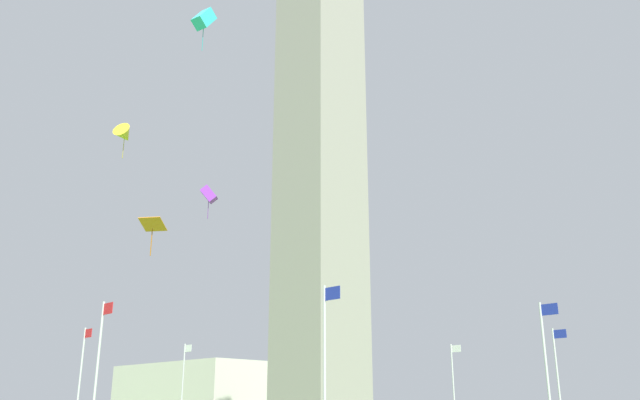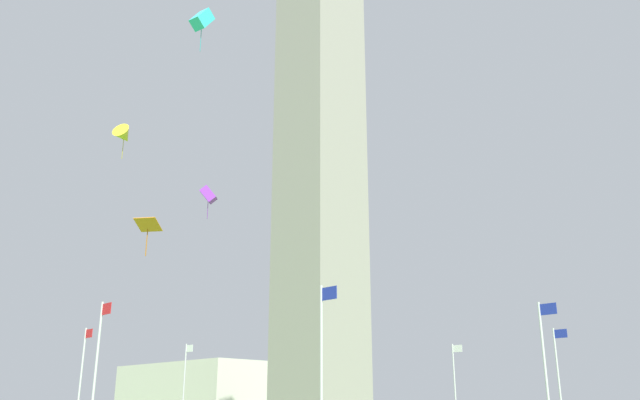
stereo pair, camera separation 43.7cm
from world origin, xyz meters
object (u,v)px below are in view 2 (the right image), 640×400
object	(u,v)px
kite_purple_box	(208,195)
flagpole_nw	(322,360)
flagpole_sw	(81,377)
distant_building	(204,395)
flagpole_w	(97,366)
flagpole_se	(320,386)
kite_yellow_delta	(124,136)
kite_orange_diamond	(148,226)
kite_cyan_box	(202,20)
obelisk_monument	(320,121)
flagpole_e	(455,384)
flagpole_ne	(559,377)
flagpole_s	(184,384)
flagpole_n	(546,367)

from	to	relation	value
kite_purple_box	flagpole_nw	bearing A→B (deg)	-12.17
flagpole_sw	distant_building	xyz separation A→B (m)	(-32.60, 34.44, -0.24)
flagpole_w	flagpole_nw	bearing A→B (deg)	22.50
flagpole_se	kite_yellow_delta	bearing A→B (deg)	-72.62
flagpole_w	flagpole_nw	world-z (taller)	same
flagpole_se	flagpole_w	xyz separation A→B (m)	(12.57, -30.34, 0.00)
kite_orange_diamond	flagpole_se	bearing A→B (deg)	125.06
flagpole_sw	flagpole_nw	world-z (taller)	same
kite_yellow_delta	kite_cyan_box	xyz separation A→B (m)	(9.19, -0.31, 4.88)
obelisk_monument	flagpole_e	world-z (taller)	obelisk_monument
flagpole_w	kite_orange_diamond	xyz separation A→B (m)	(11.72, -4.27, 4.99)
flagpole_ne	kite_cyan_box	world-z (taller)	kite_cyan_box
flagpole_w	kite_orange_diamond	world-z (taller)	kite_orange_diamond
kite_cyan_box	distant_building	world-z (taller)	kite_cyan_box
flagpole_s	flagpole_sw	size ratio (longest dim) A/B	1.00
obelisk_monument	flagpole_w	distance (m)	27.38
flagpole_n	flagpole_se	size ratio (longest dim) A/B	1.00
flagpole_se	obelisk_monument	bearing A→B (deg)	-45.14
flagpole_e	kite_yellow_delta	distance (m)	37.13
obelisk_monument	kite_yellow_delta	bearing A→B (deg)	-103.30
flagpole_se	kite_purple_box	size ratio (longest dim) A/B	3.21
distant_building	obelisk_monument	bearing A→B (deg)	-25.87
kite_cyan_box	flagpole_s	bearing A→B (deg)	145.55
flagpole_ne	flagpole_w	bearing A→B (deg)	-112.50
kite_purple_box	kite_yellow_delta	size ratio (longest dim) A/B	0.99
flagpole_ne	kite_orange_diamond	xyz separation A→B (m)	(-0.85, -34.60, 4.99)
kite_purple_box	distant_building	world-z (taller)	kite_purple_box
kite_purple_box	flagpole_se	bearing A→B (deg)	115.29
flagpole_ne	flagpole_nw	world-z (taller)	same
flagpole_w	kite_cyan_box	distance (m)	21.48
flagpole_s	kite_yellow_delta	world-z (taller)	kite_yellow_delta
flagpole_nw	distant_building	world-z (taller)	distant_building
kite_orange_diamond	distant_building	distance (m)	72.05
kite_yellow_delta	obelisk_monument	bearing A→B (deg)	76.70
kite_yellow_delta	kite_cyan_box	bearing A→B (deg)	-1.94
flagpole_ne	flagpole_nw	xyz separation A→B (m)	(-0.00, -25.13, 0.00)
obelisk_monument	flagpole_s	bearing A→B (deg)	180.00
flagpole_sw	distant_building	bearing A→B (deg)	133.43
obelisk_monument	flagpole_s	xyz separation A→B (m)	(-17.71, 0.00, -20.83)
flagpole_s	kite_cyan_box	distance (m)	34.93
flagpole_nw	kite_purple_box	xyz separation A→B (m)	(-14.76, 3.18, 12.59)
flagpole_ne	flagpole_se	size ratio (longest dim) A/B	1.00
kite_purple_box	flagpole_sw	bearing A→B (deg)	-162.93
kite_purple_box	kite_orange_diamond	xyz separation A→B (m)	(13.91, -12.66, -7.61)
flagpole_w	distant_building	distance (m)	60.10
flagpole_e	flagpole_nw	bearing A→B (deg)	-67.50
kite_yellow_delta	flagpole_sw	bearing A→B (deg)	160.96
flagpole_s	obelisk_monument	bearing A→B (deg)	-0.00
flagpole_e	flagpole_se	size ratio (longest dim) A/B	1.00
flagpole_n	kite_purple_box	distance (m)	25.40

